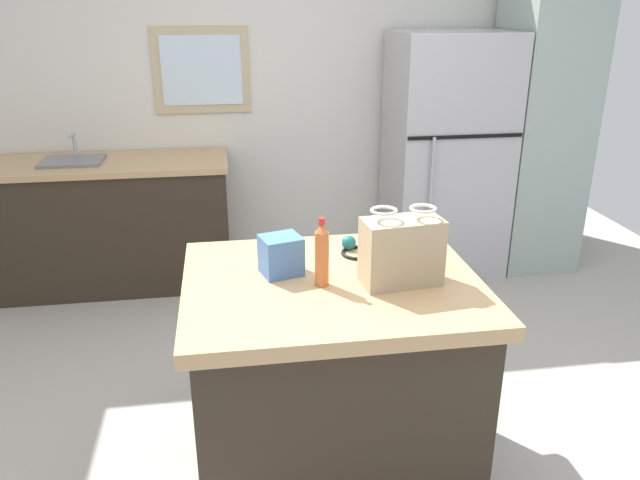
{
  "coord_description": "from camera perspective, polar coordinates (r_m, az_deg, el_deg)",
  "views": [
    {
      "loc": [
        -0.42,
        -2.26,
        1.93
      ],
      "look_at": [
        -0.03,
        0.22,
        0.95
      ],
      "focal_mm": 34.8,
      "sensor_mm": 36.0,
      "label": 1
    }
  ],
  "objects": [
    {
      "name": "bottle",
      "position": [
        2.35,
        0.17,
        -1.4
      ],
      "size": [
        0.05,
        0.05,
        0.27
      ],
      "color": "#C66633",
      "rests_on": "kitchen_island"
    },
    {
      "name": "shopping_bag",
      "position": [
        2.38,
        7.51,
        -1.01
      ],
      "size": [
        0.32,
        0.19,
        0.31
      ],
      "color": "tan",
      "rests_on": "kitchen_island"
    },
    {
      "name": "tall_cabinet",
      "position": [
        4.91,
        19.65,
        10.64
      ],
      "size": [
        0.56,
        0.65,
        2.26
      ],
      "color": "#9EB2A8",
      "rests_on": "ground"
    },
    {
      "name": "kitchen_island",
      "position": [
        2.66,
        1.02,
        -12.38
      ],
      "size": [
        1.16,
        0.96,
        0.9
      ],
      "color": "#33281E",
      "rests_on": "ground"
    },
    {
      "name": "sink_counter",
      "position": [
        4.61,
        -18.29,
        1.54
      ],
      "size": [
        1.6,
        0.65,
        1.09
      ],
      "color": "#33281E",
      "rests_on": "ground"
    },
    {
      "name": "back_wall",
      "position": [
        4.73,
        -3.92,
        14.52
      ],
      "size": [
        5.21,
        0.13,
        2.76
      ],
      "color": "silver",
      "rests_on": "ground"
    },
    {
      "name": "ground",
      "position": [
        3.01,
        1.36,
        -18.74
      ],
      "size": [
        6.25,
        6.25,
        0.0
      ],
      "primitive_type": "plane",
      "color": "#ADA89E"
    },
    {
      "name": "small_box",
      "position": [
        2.47,
        -3.61,
        -1.4
      ],
      "size": [
        0.18,
        0.17,
        0.16
      ],
      "primitive_type": "cube",
      "rotation": [
        0.0,
        0.0,
        0.27
      ],
      "color": "#4775B7",
      "rests_on": "kitchen_island"
    },
    {
      "name": "ear_defenders",
      "position": [
        2.67,
        3.56,
        -0.87
      ],
      "size": [
        0.2,
        0.2,
        0.06
      ],
      "color": "black",
      "rests_on": "kitchen_island"
    },
    {
      "name": "refrigerator",
      "position": [
        4.67,
        11.49,
        7.65
      ],
      "size": [
        0.82,
        0.72,
        1.73
      ],
      "color": "#B7B7BC",
      "rests_on": "ground"
    }
  ]
}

